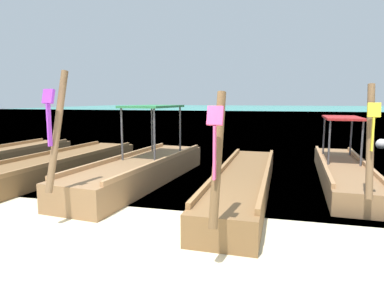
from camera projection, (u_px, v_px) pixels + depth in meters
ground at (131, 246)px, 4.91m from camera, size 120.00×120.00×0.00m
sea_water at (266, 111)px, 64.16m from camera, size 120.00×120.00×0.00m
longtail_boat_blue_ribbon at (4, 157)px, 10.99m from camera, size 1.37×5.76×2.57m
longtail_boat_red_ribbon at (55, 166)px, 9.44m from camera, size 1.86×7.29×2.67m
longtail_boat_violet_ribbon at (141, 169)px, 8.63m from camera, size 1.90×6.14×2.67m
longtail_boat_pink_ribbon at (244, 182)px, 7.58m from camera, size 1.23×6.68×2.27m
longtail_boat_yellow_ribbon at (343, 170)px, 8.73m from camera, size 1.41×6.26×2.44m
mooring_buoy_near at (381, 144)px, 14.35m from camera, size 0.47×0.47×0.47m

